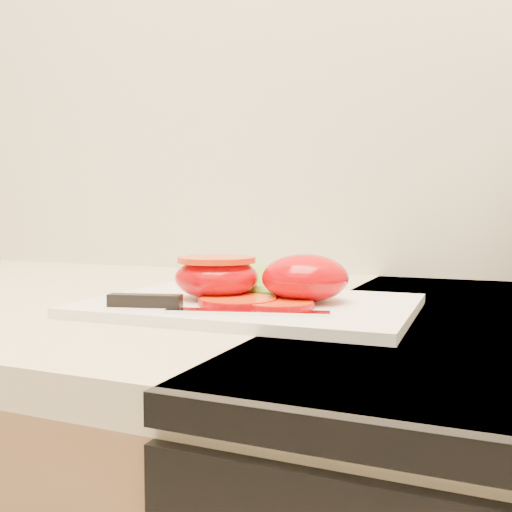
% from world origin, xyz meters
% --- Properties ---
extents(cutting_board, '(0.33, 0.24, 0.01)m').
position_xyz_m(cutting_board, '(0.12, 1.61, 0.94)').
color(cutting_board, white).
rests_on(cutting_board, counter).
extents(tomato_half_dome, '(0.09, 0.09, 0.05)m').
position_xyz_m(tomato_half_dome, '(0.17, 1.63, 0.96)').
color(tomato_half_dome, '#C00000').
rests_on(tomato_half_dome, cutting_board).
extents(tomato_half_cut, '(0.09, 0.09, 0.04)m').
position_xyz_m(tomato_half_cut, '(0.08, 1.61, 0.96)').
color(tomato_half_cut, '#C00000').
rests_on(tomato_half_cut, cutting_board).
extents(tomato_slice_0, '(0.07, 0.07, 0.01)m').
position_xyz_m(tomato_slice_0, '(0.12, 1.58, 0.94)').
color(tomato_slice_0, '#E04818').
rests_on(tomato_slice_0, cutting_board).
extents(tomato_slice_1, '(0.07, 0.07, 0.01)m').
position_xyz_m(tomato_slice_1, '(0.16, 1.58, 0.94)').
color(tomato_slice_1, '#E04818').
rests_on(tomato_slice_1, cutting_board).
extents(lettuce_leaf_0, '(0.15, 0.11, 0.03)m').
position_xyz_m(lettuce_leaf_0, '(0.10, 1.68, 0.95)').
color(lettuce_leaf_0, '#76AA2D').
rests_on(lettuce_leaf_0, cutting_board).
extents(knife, '(0.21, 0.06, 0.01)m').
position_xyz_m(knife, '(0.08, 1.54, 0.94)').
color(knife, silver).
rests_on(knife, cutting_board).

